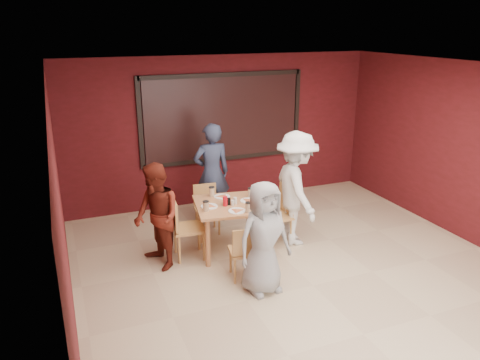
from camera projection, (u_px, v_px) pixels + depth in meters
name	position (u px, v px, depth m)	size (l,w,h in m)	color
floor	(313.00, 285.00, 6.26)	(7.00, 7.00, 0.00)	tan
window_blinds	(223.00, 118.00, 8.77)	(3.00, 0.02, 1.50)	black
dining_table	(229.00, 210.00, 6.99)	(1.13, 1.13, 0.93)	#BF7A4E
chair_front	(245.00, 250.00, 6.27)	(0.44, 0.44, 0.79)	#C2814B
chair_back	(206.00, 206.00, 7.78)	(0.41, 0.41, 0.80)	#C2814B
chair_left	(183.00, 225.00, 6.85)	(0.49, 0.49, 0.93)	#C2814B
chair_right	(280.00, 211.00, 7.34)	(0.47, 0.47, 0.93)	#C2814B
diner_front	(264.00, 238.00, 5.92)	(0.73, 0.48, 1.50)	gray
diner_back	(212.00, 173.00, 8.06)	(0.64, 0.42, 1.76)	#2E3852
diner_left	(157.00, 217.00, 6.53)	(0.74, 0.58, 1.53)	maroon
diner_right	(296.00, 189.00, 7.25)	(1.16, 0.67, 1.80)	silver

